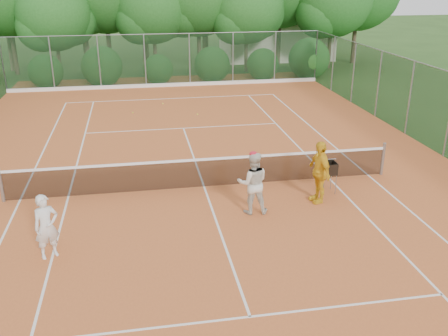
{
  "coord_description": "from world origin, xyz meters",
  "views": [
    {
      "loc": [
        -1.91,
        -14.17,
        6.3
      ],
      "look_at": [
        0.41,
        -1.2,
        1.1
      ],
      "focal_mm": 40.0,
      "sensor_mm": 36.0,
      "label": 1
    }
  ],
  "objects_px": {
    "player_white": "(46,227)",
    "ball_hopper": "(329,169)",
    "player_yellow": "(319,172)",
    "player_center_grp": "(253,183)"
  },
  "relations": [
    {
      "from": "player_white",
      "to": "player_yellow",
      "type": "xyz_separation_m",
      "value": [
        7.28,
        1.79,
        0.14
      ]
    },
    {
      "from": "player_yellow",
      "to": "ball_hopper",
      "type": "relative_size",
      "value": 1.9
    },
    {
      "from": "player_yellow",
      "to": "ball_hopper",
      "type": "xyz_separation_m",
      "value": [
        0.51,
        0.56,
        -0.15
      ]
    },
    {
      "from": "player_white",
      "to": "ball_hopper",
      "type": "xyz_separation_m",
      "value": [
        7.8,
        2.35,
        -0.02
      ]
    },
    {
      "from": "player_center_grp",
      "to": "player_yellow",
      "type": "xyz_separation_m",
      "value": [
        2.05,
        0.37,
        0.03
      ]
    },
    {
      "from": "player_white",
      "to": "ball_hopper",
      "type": "bearing_deg",
      "value": -9.12
    },
    {
      "from": "player_white",
      "to": "player_center_grp",
      "type": "height_order",
      "value": "player_center_grp"
    },
    {
      "from": "player_yellow",
      "to": "ball_hopper",
      "type": "bearing_deg",
      "value": 129.8
    },
    {
      "from": "player_white",
      "to": "player_center_grp",
      "type": "distance_m",
      "value": 5.42
    },
    {
      "from": "player_white",
      "to": "player_yellow",
      "type": "distance_m",
      "value": 7.5
    }
  ]
}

